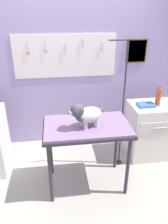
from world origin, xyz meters
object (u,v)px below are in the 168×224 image
cabinet_right (150,130)px  soda_bottle (158,97)px  dog (86,114)px  grooming_table (87,131)px  grooming_arm (122,113)px

cabinet_right → soda_bottle: (0.03, -0.03, 0.56)m
dog → grooming_table: bearing=68.8°
grooming_arm → cabinet_right: 0.71m
dog → cabinet_right: bearing=27.7°
grooming_table → dog: 0.27m
grooming_table → cabinet_right: bearing=25.8°
dog → cabinet_right: 1.39m
dog → grooming_arm: bearing=35.5°
dog → soda_bottle: size_ratio=1.49×
grooming_table → dog: (-0.02, -0.06, 0.26)m
grooming_table → dog: dog is taller
soda_bottle → cabinet_right: bearing=138.4°
grooming_table → grooming_arm: (0.53, 0.34, 0.05)m
grooming_table → cabinet_right: grooming_table is taller
grooming_table → cabinet_right: 1.25m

